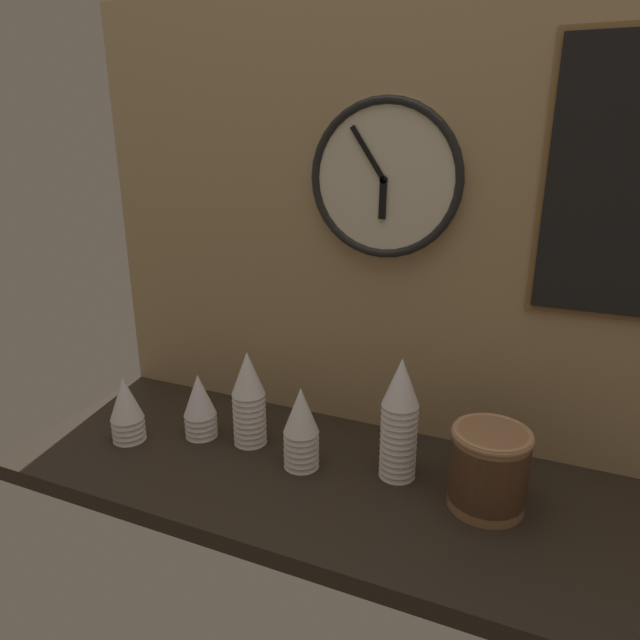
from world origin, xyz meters
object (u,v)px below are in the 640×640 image
cup_stack_left (200,405)px  cup_stack_center_left (249,398)px  cup_stack_far_left (126,409)px  wall_clock (385,179)px  bowl_stack_right (489,467)px  cup_stack_center (301,428)px  cup_stack_center_right (400,419)px

cup_stack_left → cup_stack_center_left: size_ratio=0.70×
cup_stack_center_left → cup_stack_far_left: 30.87cm
wall_clock → cup_stack_left: bearing=-152.1°
bowl_stack_right → wall_clock: wall_clock is taller
cup_stack_center_left → wall_clock: wall_clock is taller
cup_stack_center_left → cup_stack_left: bearing=-171.0°
cup_stack_center_left → cup_stack_center: cup_stack_center_left is taller
bowl_stack_right → cup_stack_center_right: bearing=170.5°
cup_stack_center_right → cup_stack_center: size_ratio=1.44×
cup_stack_center_right → cup_stack_center: bearing=-165.9°
cup_stack_far_left → cup_stack_center: bearing=7.8°
cup_stack_center → cup_stack_center_right: bearing=14.1°
cup_stack_center_left → wall_clock: 60.84cm
cup_stack_left → wall_clock: wall_clock is taller
cup_stack_far_left → cup_stack_center: 45.23cm
bowl_stack_right → cup_stack_center: bearing=-177.2°
cup_stack_center_right → cup_stack_far_left: size_ratio=1.70×
cup_stack_center → bowl_stack_right: bearing=2.8°
cup_stack_center_left → bowl_stack_right: (57.38, -2.73, -2.96)cm
cup_stack_left → cup_stack_center: size_ratio=0.85×
cup_stack_left → cup_stack_far_left: size_ratio=1.00×
cup_stack_center_right → cup_stack_center_left: (-37.54, -0.59, -2.19)cm
bowl_stack_right → cup_stack_center_left: bearing=177.3°
cup_stack_center_right → cup_stack_center_left: size_ratio=1.18×
wall_clock → bowl_stack_right: bearing=-35.2°
cup_stack_center_right → wall_clock: (-10.90, 18.40, 49.11)cm
cup_stack_left → bowl_stack_right: size_ratio=0.96×
cup_stack_far_left → wall_clock: (55.28, 29.87, 54.96)cm
cup_stack_far_left → wall_clock: bearing=28.4°
cup_stack_center_right → cup_stack_center_left: cup_stack_center_right is taller
cup_stack_center_right → wall_clock: wall_clock is taller
cup_stack_left → cup_stack_center_left: 13.76cm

